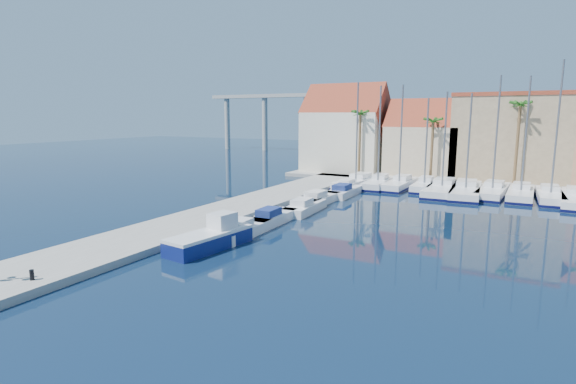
% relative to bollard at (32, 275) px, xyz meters
% --- Properties ---
extents(ground, '(260.00, 260.00, 0.00)m').
position_rel_bollard_xyz_m(ground, '(7.25, 5.74, -0.78)').
color(ground, black).
rests_on(ground, ground).
extents(quay_west, '(6.00, 77.00, 0.50)m').
position_rel_bollard_xyz_m(quay_west, '(-1.75, 19.24, -0.53)').
color(quay_west, gray).
rests_on(quay_west, ground).
extents(shore_north, '(54.00, 16.00, 0.50)m').
position_rel_bollard_xyz_m(shore_north, '(17.25, 53.74, -0.53)').
color(shore_north, gray).
rests_on(shore_north, ground).
extents(bollard, '(0.23, 0.23, 0.56)m').
position_rel_bollard_xyz_m(bollard, '(0.00, 0.00, 0.00)').
color(bollard, black).
rests_on(bollard, quay_west).
extents(fishing_boat, '(3.02, 6.81, 2.30)m').
position_rel_bollard_xyz_m(fishing_boat, '(3.72, 10.47, -0.02)').
color(fishing_boat, navy).
rests_on(fishing_boat, ground).
extents(motorboat_west_0, '(2.20, 6.18, 1.40)m').
position_rel_bollard_xyz_m(motorboat_west_0, '(3.89, 14.10, -0.27)').
color(motorboat_west_0, white).
rests_on(motorboat_west_0, ground).
extents(motorboat_west_1, '(2.16, 6.32, 1.40)m').
position_rel_bollard_xyz_m(motorboat_west_1, '(3.73, 18.71, -0.27)').
color(motorboat_west_1, white).
rests_on(motorboat_west_1, ground).
extents(motorboat_west_2, '(2.43, 6.61, 1.40)m').
position_rel_bollard_xyz_m(motorboat_west_2, '(4.22, 23.98, -0.27)').
color(motorboat_west_2, white).
rests_on(motorboat_west_2, ground).
extents(motorboat_west_3, '(2.44, 7.01, 1.40)m').
position_rel_bollard_xyz_m(motorboat_west_3, '(3.57, 28.61, -0.27)').
color(motorboat_west_3, white).
rests_on(motorboat_west_3, ground).
extents(motorboat_west_4, '(2.39, 7.06, 1.40)m').
position_rel_bollard_xyz_m(motorboat_west_4, '(4.21, 34.23, -0.27)').
color(motorboat_west_4, white).
rests_on(motorboat_west_4, ground).
extents(motorboat_west_5, '(2.29, 6.09, 1.40)m').
position_rel_bollard_xyz_m(motorboat_west_5, '(3.35, 38.07, -0.27)').
color(motorboat_west_5, white).
rests_on(motorboat_west_5, ground).
extents(motorboat_west_6, '(1.91, 5.89, 1.40)m').
position_rel_bollard_xyz_m(motorboat_west_6, '(3.60, 43.23, -0.27)').
color(motorboat_west_6, white).
rests_on(motorboat_west_6, ground).
extents(sailboat_0, '(3.59, 10.52, 13.13)m').
position_rel_bollard_xyz_m(sailboat_0, '(3.28, 41.57, -0.19)').
color(sailboat_0, white).
rests_on(sailboat_0, ground).
extents(sailboat_1, '(2.92, 9.17, 12.68)m').
position_rel_bollard_xyz_m(sailboat_1, '(5.96, 42.00, -0.18)').
color(sailboat_1, white).
rests_on(sailboat_1, ground).
extents(sailboat_2, '(2.83, 9.41, 12.75)m').
position_rel_bollard_xyz_m(sailboat_2, '(8.62, 42.41, -0.18)').
color(sailboat_2, white).
rests_on(sailboat_2, ground).
extents(sailboat_3, '(2.30, 8.21, 11.09)m').
position_rel_bollard_xyz_m(sailboat_3, '(11.63, 42.56, -0.19)').
color(sailboat_3, white).
rests_on(sailboat_3, ground).
extents(sailboat_4, '(3.38, 11.94, 11.75)m').
position_rel_bollard_xyz_m(sailboat_4, '(13.92, 41.40, -0.23)').
color(sailboat_4, white).
rests_on(sailboat_4, ground).
extents(sailboat_5, '(3.94, 12.00, 11.51)m').
position_rel_bollard_xyz_m(sailboat_5, '(16.52, 41.22, -0.23)').
color(sailboat_5, white).
rests_on(sailboat_5, ground).
extents(sailboat_6, '(3.35, 10.40, 13.41)m').
position_rel_bollard_xyz_m(sailboat_6, '(19.32, 42.18, -0.19)').
color(sailboat_6, white).
rests_on(sailboat_6, ground).
extents(sailboat_7, '(2.75, 9.80, 13.24)m').
position_rel_bollard_xyz_m(sailboat_7, '(22.16, 42.01, -0.18)').
color(sailboat_7, white).
rests_on(sailboat_7, ground).
extents(sailboat_8, '(2.91, 9.57, 14.70)m').
position_rel_bollard_xyz_m(sailboat_8, '(24.96, 41.74, -0.15)').
color(sailboat_8, white).
rests_on(sailboat_8, ground).
extents(building_0, '(12.30, 9.00, 13.50)m').
position_rel_bollard_xyz_m(building_0, '(-2.75, 52.74, 5.74)').
color(building_0, beige).
rests_on(building_0, shore_north).
extents(building_1, '(10.30, 8.00, 11.00)m').
position_rel_bollard_xyz_m(building_1, '(9.25, 52.74, 4.51)').
color(building_1, '#CCB390').
rests_on(building_1, shore_north).
extents(building_2, '(14.20, 10.20, 11.50)m').
position_rel_bollard_xyz_m(building_2, '(20.25, 53.74, 5.48)').
color(building_2, '#99805E').
rests_on(building_2, shore_north).
extents(palm_0, '(2.60, 2.60, 10.15)m').
position_rel_bollard_xyz_m(palm_0, '(1.25, 47.74, 8.30)').
color(palm_0, brown).
rests_on(palm_0, shore_north).
extents(palm_1, '(2.60, 2.60, 9.15)m').
position_rel_bollard_xyz_m(palm_1, '(11.25, 47.74, 7.35)').
color(palm_1, brown).
rests_on(palm_1, shore_north).
extents(palm_2, '(2.60, 2.60, 11.15)m').
position_rel_bollard_xyz_m(palm_2, '(21.25, 47.74, 9.23)').
color(palm_2, brown).
rests_on(palm_2, shore_north).
extents(viaduct, '(48.00, 2.20, 14.45)m').
position_rel_bollard_xyz_m(viaduct, '(-31.83, 87.74, 9.47)').
color(viaduct, '#9E9E99').
rests_on(viaduct, ground).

